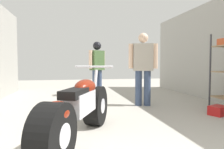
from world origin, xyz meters
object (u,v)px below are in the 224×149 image
object	(u,v)px
motorcycle_maroon_cruiser	(79,111)
mechanic_in_blue	(143,65)
mechanic_with_helmet	(97,63)
red_toolbox	(218,111)

from	to	relation	value
motorcycle_maroon_cruiser	mechanic_in_blue	distance (m)	2.64
mechanic_in_blue	mechanic_with_helmet	distance (m)	1.99
motorcycle_maroon_cruiser	mechanic_in_blue	world-z (taller)	mechanic_in_blue
motorcycle_maroon_cruiser	mechanic_with_helmet	size ratio (longest dim) A/B	1.19
motorcycle_maroon_cruiser	mechanic_in_blue	bearing A→B (deg)	52.32
motorcycle_maroon_cruiser	mechanic_with_helmet	xyz separation A→B (m)	(0.71, 3.83, 0.61)
motorcycle_maroon_cruiser	red_toolbox	bearing A→B (deg)	17.89
mechanic_in_blue	mechanic_with_helmet	world-z (taller)	mechanic_in_blue
mechanic_in_blue	red_toolbox	bearing A→B (deg)	-46.53
motorcycle_maroon_cruiser	mechanic_in_blue	size ratio (longest dim) A/B	1.16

